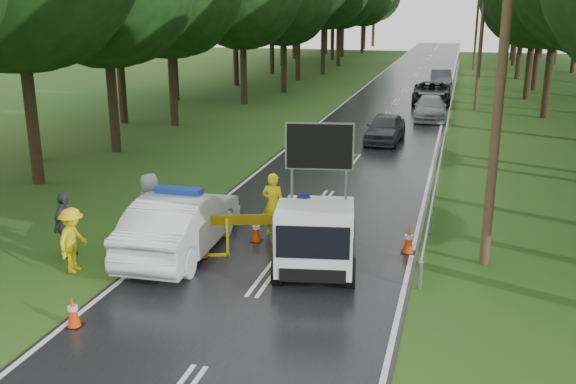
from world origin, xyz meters
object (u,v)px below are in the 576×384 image
(civilian, at_px, (305,232))
(police_sedan, at_px, (181,224))
(barrier, at_px, (258,225))
(queue_car_second, at_px, (430,108))
(queue_car_third, at_px, (432,93))
(queue_car_first, at_px, (385,128))
(queue_car_fourth, at_px, (441,78))
(officer, at_px, (273,205))
(work_truck, at_px, (316,231))

(civilian, bearing_deg, police_sedan, 161.69)
(police_sedan, distance_m, barrier, 2.08)
(queue_car_second, distance_m, queue_car_third, 6.01)
(civilian, xyz_separation_m, queue_car_third, (1.56, 29.24, -0.25))
(queue_car_first, height_order, queue_car_fourth, queue_car_first)
(officer, relative_size, queue_car_fourth, 0.45)
(officer, bearing_deg, queue_car_fourth, -90.35)
(queue_car_fourth, bearing_deg, officer, -101.64)
(officer, height_order, civilian, civilian)
(civilian, bearing_deg, work_truck, 32.51)
(civilian, relative_size, queue_car_first, 0.49)
(civilian, height_order, queue_car_third, civilian)
(officer, relative_size, queue_car_second, 0.42)
(work_truck, bearing_deg, police_sedan, 171.88)
(police_sedan, height_order, work_truck, work_truck)
(barrier, height_order, queue_car_fourth, queue_car_fourth)
(work_truck, xyz_separation_m, civilian, (-0.23, -0.26, 0.05))
(officer, height_order, queue_car_second, officer)
(work_truck, relative_size, officer, 2.46)
(police_sedan, height_order, queue_car_first, police_sedan)
(queue_car_second, bearing_deg, civilian, -97.04)
(queue_car_first, bearing_deg, queue_car_second, 78.83)
(police_sedan, xyz_separation_m, queue_car_second, (5.27, 23.09, -0.19))
(queue_car_fourth, bearing_deg, work_truck, -98.88)
(work_truck, distance_m, queue_car_fourth, 38.47)
(officer, bearing_deg, queue_car_third, -91.58)
(civilian, bearing_deg, officer, 108.66)
(civilian, distance_m, queue_car_third, 29.28)
(queue_car_third, relative_size, queue_car_fourth, 1.27)
(work_truck, xyz_separation_m, queue_car_fourth, (1.58, 38.44, -0.26))
(barrier, bearing_deg, police_sedan, 170.62)
(queue_car_first, bearing_deg, queue_car_fourth, 88.20)
(police_sedan, bearing_deg, queue_car_second, -105.70)
(officer, height_order, queue_car_first, officer)
(civilian, distance_m, queue_car_fourth, 38.74)
(civilian, bearing_deg, barrier, 144.52)
(barrier, relative_size, queue_car_third, 0.50)
(queue_car_third, bearing_deg, queue_car_fourth, 86.24)
(officer, distance_m, queue_car_third, 27.28)
(officer, bearing_deg, police_sedan, 49.55)
(civilian, height_order, queue_car_first, civilian)
(barrier, bearing_deg, queue_car_fourth, 65.95)
(queue_car_third, distance_m, queue_car_fourth, 9.46)
(civilian, bearing_deg, queue_car_third, 71.02)
(police_sedan, xyz_separation_m, barrier, (2.05, 0.36, 0.03))
(officer, distance_m, queue_car_fourth, 36.72)
(police_sedan, bearing_deg, work_truck, 179.00)
(officer, height_order, queue_car_fourth, officer)
(work_truck, distance_m, barrier, 1.66)
(police_sedan, distance_m, work_truck, 3.70)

